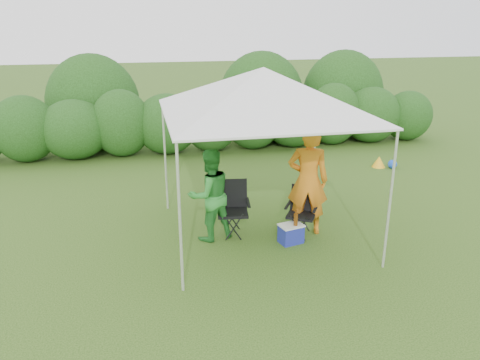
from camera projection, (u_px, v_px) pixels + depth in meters
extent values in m
plane|color=#3C5E1D|center=(269.00, 247.00, 7.65)|extent=(70.00, 70.00, 0.00)
ellipsoid|color=#235019|center=(24.00, 129.00, 11.94)|extent=(1.65, 1.40, 1.73)
cylinder|color=#382616|center=(29.00, 156.00, 12.18)|extent=(0.12, 0.12, 0.30)
ellipsoid|color=#235019|center=(74.00, 130.00, 12.21)|extent=(1.80, 1.53, 1.57)
cylinder|color=#382616|center=(77.00, 153.00, 12.42)|extent=(0.12, 0.12, 0.30)
ellipsoid|color=#235019|center=(121.00, 123.00, 12.41)|extent=(1.58, 1.34, 1.80)
cylinder|color=#382616|center=(124.00, 151.00, 12.66)|extent=(0.12, 0.12, 0.30)
ellipsoid|color=#235019|center=(167.00, 124.00, 12.68)|extent=(1.72, 1.47, 1.65)
cylinder|color=#382616|center=(168.00, 148.00, 12.90)|extent=(0.12, 0.12, 0.30)
ellipsoid|color=#235019|center=(211.00, 125.00, 12.95)|extent=(1.50, 1.28, 1.50)
cylinder|color=#382616|center=(211.00, 146.00, 13.14)|extent=(0.12, 0.12, 0.30)
ellipsoid|color=#235019|center=(253.00, 119.00, 13.15)|extent=(1.65, 1.40, 1.73)
cylinder|color=#382616|center=(253.00, 143.00, 13.39)|extent=(0.12, 0.12, 0.30)
ellipsoid|color=#235019|center=(294.00, 120.00, 13.42)|extent=(1.80, 1.53, 1.57)
cylinder|color=#382616|center=(293.00, 141.00, 13.63)|extent=(0.12, 0.12, 0.30)
ellipsoid|color=#235019|center=(334.00, 114.00, 13.62)|extent=(1.57, 1.34, 1.80)
cylinder|color=#382616|center=(332.00, 139.00, 13.87)|extent=(0.12, 0.12, 0.30)
ellipsoid|color=#235019|center=(371.00, 115.00, 13.89)|extent=(1.72, 1.47, 1.65)
cylinder|color=#382616|center=(369.00, 137.00, 14.11)|extent=(0.12, 0.12, 0.30)
ellipsoid|color=#235019|center=(408.00, 116.00, 14.16)|extent=(1.50, 1.28, 1.50)
cylinder|color=#382616|center=(405.00, 135.00, 14.35)|extent=(0.12, 0.12, 0.30)
cylinder|color=silver|center=(180.00, 220.00, 6.08)|extent=(0.04, 0.04, 2.10)
cylinder|color=silver|center=(390.00, 202.00, 6.69)|extent=(0.04, 0.04, 2.10)
cylinder|color=silver|center=(165.00, 157.00, 8.85)|extent=(0.04, 0.04, 2.10)
cylinder|color=silver|center=(315.00, 148.00, 9.46)|extent=(0.04, 0.04, 2.10)
cube|color=white|center=(263.00, 113.00, 7.42)|extent=(3.10, 3.10, 0.03)
pyramid|color=white|center=(263.00, 90.00, 7.30)|extent=(3.10, 3.10, 0.70)
cube|color=black|center=(301.00, 215.00, 7.95)|extent=(0.61, 0.60, 0.04)
cube|color=black|center=(304.00, 198.00, 8.04)|extent=(0.46, 0.34, 0.44)
cube|color=black|center=(288.00, 205.00, 7.97)|extent=(0.24, 0.35, 0.03)
cube|color=black|center=(316.00, 208.00, 7.83)|extent=(0.24, 0.35, 0.03)
cylinder|color=black|center=(287.00, 228.00, 7.90)|extent=(0.02, 0.02, 0.37)
cylinder|color=black|center=(310.00, 231.00, 7.78)|extent=(0.02, 0.02, 0.37)
cylinder|color=black|center=(292.00, 219.00, 8.24)|extent=(0.02, 0.02, 0.37)
cylinder|color=black|center=(314.00, 222.00, 8.13)|extent=(0.02, 0.02, 0.37)
cube|color=black|center=(233.00, 212.00, 7.95)|extent=(0.57, 0.54, 0.05)
cube|color=black|center=(232.00, 193.00, 8.07)|extent=(0.52, 0.21, 0.49)
cube|color=black|center=(217.00, 203.00, 7.88)|extent=(0.11, 0.43, 0.03)
cube|color=black|center=(248.00, 202.00, 7.91)|extent=(0.11, 0.43, 0.03)
cylinder|color=black|center=(221.00, 229.00, 7.80)|extent=(0.02, 0.02, 0.41)
cylinder|color=black|center=(246.00, 228.00, 7.83)|extent=(0.02, 0.02, 0.41)
cylinder|color=black|center=(220.00, 219.00, 8.21)|extent=(0.02, 0.02, 0.41)
cylinder|color=black|center=(244.00, 218.00, 8.24)|extent=(0.02, 0.02, 0.41)
imported|color=orange|center=(308.00, 180.00, 7.90)|extent=(0.80, 0.65, 1.89)
imported|color=#2C8730|center=(210.00, 195.00, 7.70)|extent=(0.90, 0.79, 1.56)
cube|color=navy|center=(291.00, 234.00, 7.75)|extent=(0.42, 0.34, 0.30)
cube|color=silver|center=(291.00, 225.00, 7.70)|extent=(0.44, 0.36, 0.03)
cylinder|color=#592D0C|center=(296.00, 218.00, 7.63)|extent=(0.07, 0.07, 0.26)
cone|color=yellow|center=(379.00, 162.00, 11.71)|extent=(0.33, 0.33, 0.28)
sphere|color=blue|center=(392.00, 164.00, 11.61)|extent=(0.22, 0.22, 0.22)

